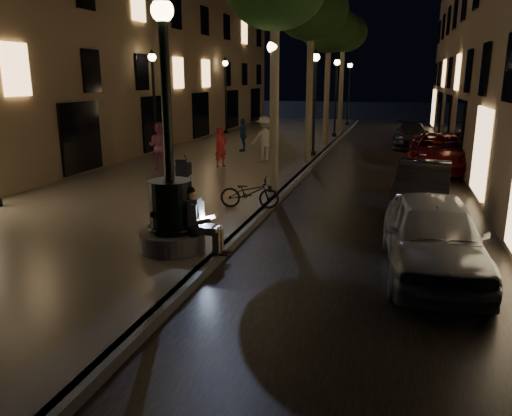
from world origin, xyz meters
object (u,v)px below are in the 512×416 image
(lamp_curb_a, at_px, (273,95))
(stroller, at_px, (183,170))
(lamp_curb_c, at_px, (336,86))
(lamp_curb_d, at_px, (349,85))
(car_rear, at_px, (411,135))
(tree_far, at_px, (343,34))
(pedestrian_blue, at_px, (243,135))
(lamp_left_b, at_px, (154,89))
(lamp_left_c, at_px, (226,86))
(car_front, at_px, (433,235))
(fountain_lamppost, at_px, (171,203))
(car_third, at_px, (439,152))
(car_second, at_px, (423,186))
(seated_man_laptop, at_px, (198,218))
(pedestrian_red, at_px, (221,147))
(tree_third, at_px, (329,30))
(pedestrian_white, at_px, (264,139))
(bicycle, at_px, (250,193))
(tree_second, at_px, (312,12))
(pedestrian_pink, at_px, (159,146))
(lamp_curb_b, at_px, (315,89))

(lamp_curb_a, relative_size, stroller, 4.84)
(lamp_curb_c, relative_size, lamp_curb_d, 1.00)
(lamp_curb_a, xyz_separation_m, car_rear, (4.49, 13.89, -2.58))
(tree_far, height_order, pedestrian_blue, tree_far)
(lamp_left_b, xyz_separation_m, car_rear, (11.59, 7.89, -2.58))
(lamp_curb_c, bearing_deg, pedestrian_blue, -115.36)
(lamp_left_c, xyz_separation_m, car_front, (11.69, -21.37, -2.47))
(fountain_lamppost, distance_m, car_front, 5.35)
(lamp_curb_c, bearing_deg, car_third, -59.26)
(car_second, bearing_deg, seated_man_laptop, -123.67)
(lamp_curb_d, bearing_deg, pedestrian_red, -98.84)
(lamp_curb_c, xyz_separation_m, stroller, (-3.20, -15.72, -2.54))
(fountain_lamppost, relative_size, car_rear, 1.15)
(tree_third, xyz_separation_m, car_second, (4.60, -12.20, -5.45))
(seated_man_laptop, distance_m, lamp_curb_c, 22.12)
(pedestrian_white, bearing_deg, pedestrian_red, 22.76)
(car_rear, distance_m, bicycle, 16.74)
(fountain_lamppost, bearing_deg, lamp_curb_c, 88.18)
(seated_man_laptop, relative_size, pedestrian_white, 0.72)
(tree_third, height_order, car_second, tree_third)
(stroller, relative_size, car_third, 0.18)
(lamp_left_c, height_order, pedestrian_red, lamp_left_c)
(pedestrian_white, bearing_deg, lamp_left_b, -35.24)
(car_third, height_order, pedestrian_red, pedestrian_red)
(lamp_left_b, relative_size, pedestrian_blue, 2.97)
(seated_man_laptop, distance_m, tree_second, 13.16)
(lamp_left_c, distance_m, pedestrian_blue, 8.64)
(pedestrian_red, bearing_deg, lamp_left_b, 96.08)
(fountain_lamppost, distance_m, pedestrian_red, 10.18)
(seated_man_laptop, height_order, pedestrian_pink, pedestrian_pink)
(tree_second, distance_m, tree_far, 12.00)
(pedestrian_pink, bearing_deg, tree_far, -110.24)
(fountain_lamppost, distance_m, tree_far, 24.57)
(lamp_curb_c, distance_m, pedestrian_blue, 8.66)
(seated_man_laptop, distance_m, car_second, 7.46)
(car_rear, bearing_deg, pedestrian_pink, -129.37)
(pedestrian_red, bearing_deg, lamp_curb_c, 19.66)
(lamp_curb_b, relative_size, car_second, 1.15)
(tree_far, distance_m, bicycle, 21.02)
(tree_second, bearing_deg, bicycle, -91.40)
(tree_second, bearing_deg, stroller, -119.97)
(car_second, bearing_deg, car_front, -84.85)
(lamp_left_c, xyz_separation_m, pedestrian_pink, (1.81, -13.30, -2.11))
(fountain_lamppost, xyz_separation_m, lamp_curb_a, (0.70, 6.00, 2.02))
(car_front, relative_size, car_rear, 0.99)
(lamp_curb_c, bearing_deg, lamp_curb_d, 90.00)
(lamp_curb_d, xyz_separation_m, pedestrian_red, (-3.13, -20.12, -2.22))
(tree_third, xyz_separation_m, lamp_curb_d, (0.00, 12.00, -2.90))
(lamp_left_c, bearing_deg, lamp_curb_b, -48.41)
(lamp_curb_c, relative_size, stroller, 4.84)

